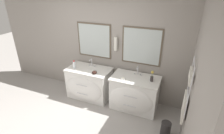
# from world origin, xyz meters

# --- Properties ---
(wall_back) EXTENTS (5.90, 0.16, 2.60)m
(wall_back) POSITION_xyz_m (0.02, 1.76, 1.30)
(wall_back) COLOR gray
(wall_back) RESTS_ON ground_plane
(wall_right) EXTENTS (0.13, 3.60, 2.60)m
(wall_right) POSITION_xyz_m (2.18, 0.78, 1.29)
(wall_right) COLOR gray
(wall_right) RESTS_ON ground_plane
(vanity_left) EXTENTS (1.07, 0.69, 0.78)m
(vanity_left) POSITION_xyz_m (-0.11, 1.35, 0.40)
(vanity_left) COLOR white
(vanity_left) RESTS_ON ground_plane
(vanity_right) EXTENTS (1.07, 0.69, 0.78)m
(vanity_right) POSITION_xyz_m (1.07, 1.35, 0.40)
(vanity_right) COLOR white
(vanity_right) RESTS_ON ground_plane
(faucet_left) EXTENTS (0.17, 0.13, 0.21)m
(faucet_left) POSITION_xyz_m (-0.11, 1.54, 0.88)
(faucet_left) COLOR silver
(faucet_left) RESTS_ON vanity_left
(faucet_right) EXTENTS (0.17, 0.13, 0.21)m
(faucet_right) POSITION_xyz_m (1.07, 1.54, 0.88)
(faucet_right) COLOR silver
(faucet_right) RESTS_ON vanity_right
(toiletry_bottle) EXTENTS (0.07, 0.07, 0.20)m
(toiletry_bottle) POSITION_xyz_m (-0.45, 1.29, 0.88)
(toiletry_bottle) COLOR silver
(toiletry_bottle) RESTS_ON vanity_left
(amenity_bowl) EXTENTS (0.12, 0.12, 0.07)m
(amenity_bowl) POSITION_xyz_m (0.14, 1.21, 0.82)
(amenity_bowl) COLOR black
(amenity_bowl) RESTS_ON vanity_left
(flower_vase) EXTENTS (0.07, 0.07, 0.24)m
(flower_vase) POSITION_xyz_m (1.42, 1.38, 0.88)
(flower_vase) COLOR #332D2D
(flower_vase) RESTS_ON vanity_right
(soap_dish) EXTENTS (0.09, 0.06, 0.04)m
(soap_dish) POSITION_xyz_m (0.84, 1.22, 0.80)
(soap_dish) COLOR white
(soap_dish) RESTS_ON vanity_right
(waste_bin) EXTENTS (0.19, 0.19, 0.29)m
(waste_bin) POSITION_xyz_m (1.87, 0.79, 0.15)
(waste_bin) COLOR #282626
(waste_bin) RESTS_ON ground_plane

